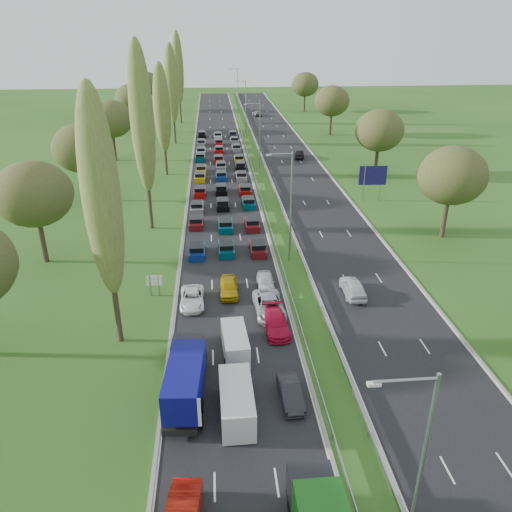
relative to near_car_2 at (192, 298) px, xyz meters
name	(u,v)px	position (x,y,z in m)	size (l,w,h in m)	color
ground	(259,171)	(10.31, 45.69, -0.67)	(260.00, 260.00, 0.00)	#244A17
near_carriageway	(220,168)	(3.56, 48.19, -0.67)	(10.50, 215.00, 0.04)	black
far_carriageway	(294,166)	(17.06, 48.19, -0.67)	(10.50, 215.00, 0.04)	black
central_reservation	(257,164)	(10.31, 48.19, -0.12)	(2.36, 215.00, 0.32)	gray
lamp_columns	(260,139)	(10.31, 43.69, 5.33)	(0.18, 140.18, 12.00)	gray
poplar_row	(155,111)	(-5.69, 33.86, 11.72)	(2.80, 127.80, 22.44)	#2D2116
woodland_left	(75,154)	(-16.19, 28.32, 7.01)	(8.00, 166.00, 11.10)	#2D2116
woodland_right	(397,141)	(29.81, 32.36, 7.01)	(8.00, 153.00, 11.10)	#2D2116
traffic_queue_fill	(221,173)	(3.55, 43.30, -0.23)	(9.03, 68.97, 0.80)	navy
near_car_2	(192,298)	(0.00, 0.00, 0.00)	(2.15, 4.67, 1.30)	white
near_car_8	(229,287)	(3.45, 1.75, 0.08)	(1.72, 4.27, 1.46)	#AF910B
near_car_9	(291,393)	(7.09, -13.67, 0.01)	(1.40, 4.01, 1.32)	black
near_car_10	(269,305)	(6.89, -2.10, 0.11)	(2.52, 5.46, 1.52)	#ACB1B6
near_car_11	(276,323)	(7.16, -4.87, 0.06)	(1.98, 4.88, 1.41)	#B50B2F
near_car_12	(266,282)	(7.06, 2.56, 0.04)	(1.62, 4.02, 1.37)	silver
far_car_0	(353,287)	(15.23, 0.54, 0.15)	(1.88, 4.67, 1.59)	silver
far_car_1	(299,154)	(18.89, 54.44, 0.12)	(1.62, 4.65, 1.53)	black
far_car_2	(257,113)	(15.29, 104.30, 0.01)	(2.20, 4.78, 1.33)	slate
blue_lorry	(186,377)	(0.02, -12.81, 1.14)	(2.26, 8.14, 3.44)	black
white_van_front	(236,399)	(3.35, -14.51, 0.45)	(2.13, 5.43, 2.18)	silver
white_van_rear	(235,341)	(3.57, -7.67, 0.30)	(1.85, 4.71, 1.90)	white
info_sign	(154,283)	(-3.59, 2.02, 0.70)	(1.50, 0.17, 2.10)	gray
direction_sign	(373,177)	(25.21, 27.96, 2.90)	(4.00, 0.36, 5.20)	gray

